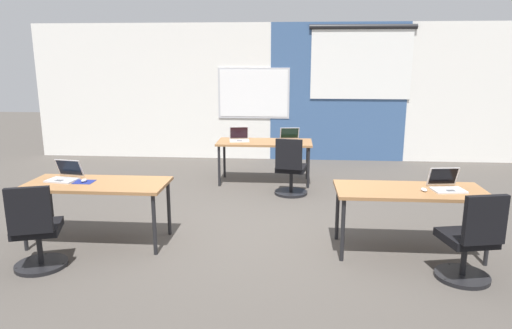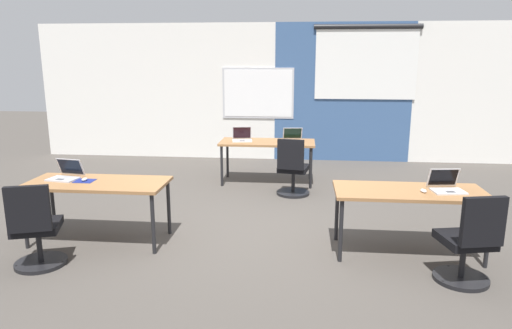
{
  "view_description": "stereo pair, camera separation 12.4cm",
  "coord_description": "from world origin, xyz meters",
  "views": [
    {
      "loc": [
        0.46,
        -5.53,
        2.11
      ],
      "look_at": [
        0.02,
        0.06,
        0.81
      ],
      "focal_mm": 32.47,
      "sensor_mm": 36.0,
      "label": 1
    },
    {
      "loc": [
        0.58,
        -5.52,
        2.11
      ],
      "look_at": [
        0.02,
        0.06,
        0.81
      ],
      "focal_mm": 32.47,
      "sensor_mm": 36.0,
      "label": 2
    }
  ],
  "objects": [
    {
      "name": "ground_plane",
      "position": [
        0.0,
        0.0,
        0.0
      ],
      "size": [
        24.0,
        24.0,
        0.0
      ],
      "color": "#47423D"
    },
    {
      "name": "back_wall_assembly",
      "position": [
        0.04,
        4.2,
        1.41
      ],
      "size": [
        10.0,
        0.27,
        2.8
      ],
      "color": "silver",
      "rests_on": "ground"
    },
    {
      "name": "desk_near_left",
      "position": [
        -1.75,
        -0.6,
        0.66
      ],
      "size": [
        1.6,
        0.7,
        0.72
      ],
      "color": "olive",
      "rests_on": "ground"
    },
    {
      "name": "desk_near_right",
      "position": [
        1.75,
        -0.6,
        0.66
      ],
      "size": [
        1.6,
        0.7,
        0.72
      ],
      "color": "olive",
      "rests_on": "ground"
    },
    {
      "name": "desk_far_center",
      "position": [
        0.0,
        2.2,
        0.66
      ],
      "size": [
        1.6,
        0.7,
        0.72
      ],
      "color": "olive",
      "rests_on": "ground"
    },
    {
      "name": "laptop_near_left_end",
      "position": [
        -2.17,
        -0.51,
        0.77
      ],
      "size": [
        0.38,
        0.36,
        0.22
      ],
      "rotation": [
        0.0,
        0.0,
        -0.16
      ],
      "color": "#B7B7BC",
      "rests_on": "desk_near_left"
    },
    {
      "name": "mousepad_near_left_end",
      "position": [
        -1.9,
        -0.59,
        0.72
      ],
      "size": [
        0.22,
        0.19,
        0.0
      ],
      "color": "navy",
      "rests_on": "desk_near_left"
    },
    {
      "name": "mouse_near_left_end",
      "position": [
        -1.9,
        -0.59,
        0.74
      ],
      "size": [
        0.06,
        0.1,
        0.03
      ],
      "color": "#B2B2B7",
      "rests_on": "mousepad_near_left_end"
    },
    {
      "name": "chair_near_left_end",
      "position": [
        -2.08,
        -1.36,
        0.38
      ],
      "size": [
        0.55,
        0.61,
        0.92
      ],
      "rotation": [
        0.0,
        0.0,
        3.46
      ],
      "color": "black",
      "rests_on": "ground"
    },
    {
      "name": "laptop_far_left",
      "position": [
        -0.44,
        2.22,
        0.77
      ],
      "size": [
        0.37,
        0.33,
        0.23
      ],
      "rotation": [
        0.0,
        0.0,
        0.16
      ],
      "color": "silver",
      "rests_on": "desk_far_center"
    },
    {
      "name": "laptop_far_right",
      "position": [
        0.43,
        2.27,
        0.77
      ],
      "size": [
        0.37,
        0.36,
        0.22
      ],
      "rotation": [
        0.0,
        0.0,
        0.13
      ],
      "color": "#B7B7BC",
      "rests_on": "desk_far_center"
    },
    {
      "name": "chair_far_right",
      "position": [
        0.45,
        1.47,
        0.38
      ],
      "size": [
        0.52,
        0.57,
        0.92
      ],
      "rotation": [
        0.0,
        0.0,
        2.97
      ],
      "color": "black",
      "rests_on": "ground"
    },
    {
      "name": "laptop_near_right_end",
      "position": [
        2.13,
        -0.58,
        0.77
      ],
      "size": [
        0.37,
        0.35,
        0.23
      ],
      "rotation": [
        0.0,
        0.0,
        0.14
      ],
      "color": "silver",
      "rests_on": "desk_near_right"
    },
    {
      "name": "mouse_near_right_end",
      "position": [
        1.88,
        -0.67,
        0.74
      ],
      "size": [
        0.07,
        0.11,
        0.03
      ],
      "color": "silver",
      "rests_on": "desk_near_right"
    },
    {
      "name": "chair_near_right_end",
      "position": [
        2.16,
        -1.29,
        0.38
      ],
      "size": [
        0.52,
        0.58,
        0.92
      ],
      "rotation": [
        0.0,
        0.0,
        3.35
      ],
      "color": "black",
      "rests_on": "ground"
    }
  ]
}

